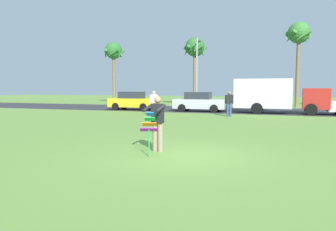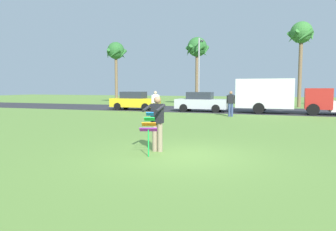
% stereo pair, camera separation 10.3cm
% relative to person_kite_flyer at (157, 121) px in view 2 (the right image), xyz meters
% --- Properties ---
extents(ground_plane, '(120.00, 120.00, 0.00)m').
position_rel_person_kite_flyer_xyz_m(ground_plane, '(0.91, -0.28, -0.95)').
color(ground_plane, olive).
extents(road_strip, '(120.00, 8.00, 0.01)m').
position_rel_person_kite_flyer_xyz_m(road_strip, '(0.91, 18.89, -0.95)').
color(road_strip, '#2D2D33').
rests_on(road_strip, ground).
extents(person_kite_flyer, '(0.57, 0.68, 1.73)m').
position_rel_person_kite_flyer_xyz_m(person_kite_flyer, '(0.00, 0.00, 0.00)').
color(person_kite_flyer, gray).
rests_on(person_kite_flyer, ground).
extents(kite_held, '(0.54, 0.71, 1.26)m').
position_rel_person_kite_flyer_xyz_m(kite_held, '(-0.01, -0.62, -0.08)').
color(kite_held, blue).
rests_on(kite_held, ground).
extents(parked_car_yellow, '(4.21, 1.86, 1.60)m').
position_rel_person_kite_flyer_xyz_m(parked_car_yellow, '(-8.57, 16.49, -0.18)').
color(parked_car_yellow, yellow).
rests_on(parked_car_yellow, ground).
extents(parked_car_silver, '(4.23, 1.90, 1.60)m').
position_rel_person_kite_flyer_xyz_m(parked_car_silver, '(-2.59, 16.49, -0.18)').
color(parked_car_silver, silver).
rests_on(parked_car_silver, ground).
extents(parked_truck_red_cab, '(6.75, 2.23, 2.62)m').
position_rel_person_kite_flyer_xyz_m(parked_truck_red_cab, '(3.22, 16.49, 0.46)').
color(parked_truck_red_cab, '#B2231E').
rests_on(parked_truck_red_cab, ground).
extents(palm_tree_left_near, '(2.58, 2.71, 7.54)m').
position_rel_person_kite_flyer_xyz_m(palm_tree_left_near, '(-16.01, 26.87, 5.25)').
color(palm_tree_left_near, brown).
rests_on(palm_tree_left_near, ground).
extents(palm_tree_right_near, '(2.58, 2.71, 7.38)m').
position_rel_person_kite_flyer_xyz_m(palm_tree_right_near, '(-5.24, 25.31, 5.10)').
color(palm_tree_right_near, brown).
rests_on(palm_tree_right_near, ground).
extents(palm_tree_centre_far, '(2.58, 2.71, 8.37)m').
position_rel_person_kite_flyer_xyz_m(palm_tree_centre_far, '(5.21, 25.38, 6.01)').
color(palm_tree_centre_far, brown).
rests_on(palm_tree_centre_far, ground).
extents(streetlight_pole, '(0.24, 1.65, 7.00)m').
position_rel_person_kite_flyer_xyz_m(streetlight_pole, '(-4.55, 23.58, 3.05)').
color(streetlight_pole, '#9E9EA3').
rests_on(streetlight_pole, ground).
extents(person_walker_near, '(0.57, 0.25, 1.73)m').
position_rel_person_kite_flyer_xyz_m(person_walker_near, '(0.35, 12.86, -0.02)').
color(person_walker_near, '#384772').
rests_on(person_walker_near, ground).
extents(person_walker_far, '(0.52, 0.36, 1.73)m').
position_rel_person_kite_flyer_xyz_m(person_walker_far, '(-4.77, 11.87, -0.02)').
color(person_walker_far, gray).
rests_on(person_walker_far, ground).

